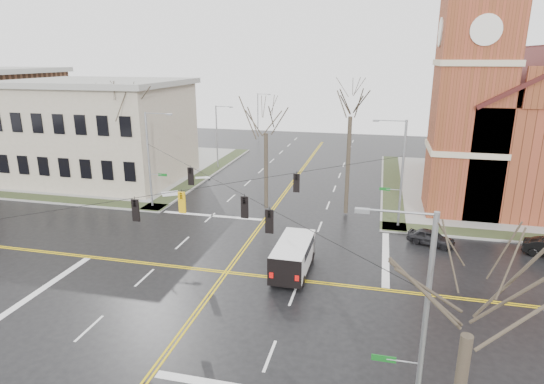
% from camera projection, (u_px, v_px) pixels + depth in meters
% --- Properties ---
extents(ground, '(120.00, 120.00, 0.00)m').
position_uv_depth(ground, '(226.00, 272.00, 30.72)').
color(ground, black).
rests_on(ground, ground).
extents(sidewalks, '(80.00, 80.00, 0.17)m').
position_uv_depth(sidewalks, '(226.00, 271.00, 30.70)').
color(sidewalks, gray).
rests_on(sidewalks, ground).
extents(road_markings, '(100.00, 100.00, 0.01)m').
position_uv_depth(road_markings, '(226.00, 272.00, 30.72)').
color(road_markings, gold).
rests_on(road_markings, ground).
extents(church, '(24.28, 27.48, 27.50)m').
position_uv_depth(church, '(537.00, 114.00, 45.85)').
color(church, brown).
rests_on(church, ground).
extents(civic_building_a, '(18.00, 14.00, 11.00)m').
position_uv_depth(civic_building_a, '(102.00, 133.00, 52.70)').
color(civic_building_a, '#A29680').
rests_on(civic_building_a, ground).
extents(signal_pole_ne, '(2.75, 0.22, 9.00)m').
position_uv_depth(signal_pole_ne, '(400.00, 171.00, 37.48)').
color(signal_pole_ne, gray).
rests_on(signal_pole_ne, ground).
extents(signal_pole_nw, '(2.75, 0.22, 9.00)m').
position_uv_depth(signal_pole_nw, '(150.00, 157.00, 42.55)').
color(signal_pole_nw, gray).
rests_on(signal_pole_nw, ground).
extents(signal_pole_se, '(2.75, 0.22, 9.00)m').
position_uv_depth(signal_pole_se, '(419.00, 324.00, 16.06)').
color(signal_pole_se, gray).
rests_on(signal_pole_se, ground).
extents(span_wires, '(23.02, 23.02, 0.03)m').
position_uv_depth(span_wires, '(223.00, 184.00, 28.94)').
color(span_wires, black).
rests_on(span_wires, ground).
extents(traffic_signals, '(8.21, 8.26, 1.30)m').
position_uv_depth(traffic_signals, '(220.00, 198.00, 28.54)').
color(traffic_signals, black).
rests_on(traffic_signals, ground).
extents(streetlight_north_a, '(2.30, 0.20, 8.00)m').
position_uv_depth(streetlight_north_a, '(218.00, 134.00, 57.91)').
color(streetlight_north_a, gray).
rests_on(streetlight_north_a, ground).
extents(streetlight_north_b, '(2.30, 0.20, 8.00)m').
position_uv_depth(streetlight_north_b, '(259.00, 115.00, 76.54)').
color(streetlight_north_b, gray).
rests_on(streetlight_north_b, ground).
extents(cargo_van, '(2.23, 5.63, 2.13)m').
position_uv_depth(cargo_van, '(294.00, 253.00, 30.63)').
color(cargo_van, white).
rests_on(cargo_van, ground).
extents(parked_car_a, '(3.79, 2.56, 1.20)m').
position_uv_depth(parked_car_a, '(431.00, 237.00, 35.07)').
color(parked_car_a, black).
rests_on(parked_car_a, ground).
extents(tree_nw_far, '(4.00, 4.00, 12.40)m').
position_uv_depth(tree_nw_far, '(124.00, 111.00, 44.04)').
color(tree_nw_far, '#362D22').
rests_on(tree_nw_far, ground).
extents(tree_nw_near, '(4.00, 4.00, 10.72)m').
position_uv_depth(tree_nw_near, '(266.00, 128.00, 41.13)').
color(tree_nw_near, '#362D22').
rests_on(tree_nw_near, ground).
extents(tree_ne, '(4.00, 4.00, 13.28)m').
position_uv_depth(tree_ne, '(351.00, 110.00, 39.21)').
color(tree_ne, '#362D22').
rests_on(tree_ne, ground).
extents(tree_se, '(4.00, 4.00, 9.43)m').
position_uv_depth(tree_se, '(469.00, 323.00, 12.73)').
color(tree_se, '#362D22').
rests_on(tree_se, ground).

